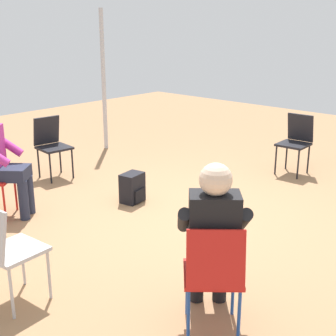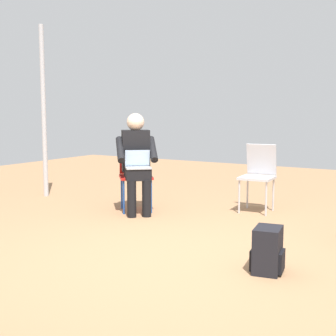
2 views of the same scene
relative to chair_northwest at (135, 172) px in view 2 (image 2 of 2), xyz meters
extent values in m
plane|color=#99704C|center=(1.47, -1.39, -0.50)|extent=(14.00, 14.00, 0.00)
cube|color=red|center=(0.05, -0.06, -0.06)|extent=(0.56, 0.56, 0.03)
cylinder|color=#1E4799|center=(0.29, -0.07, -0.29)|extent=(0.02, 0.02, 0.42)
cylinder|color=#1E4799|center=(0.03, -0.30, -0.29)|extent=(0.02, 0.02, 0.42)
cylinder|color=#1E4799|center=(0.06, 0.18, -0.29)|extent=(0.02, 0.02, 0.42)
cylinder|color=#1E4799|center=(-0.19, -0.04, -0.29)|extent=(0.02, 0.02, 0.42)
cube|color=red|center=(-0.08, 0.09, 0.15)|extent=(0.35, 0.32, 0.40)
cube|color=#B7B7BC|center=(1.38, 0.68, -0.06)|extent=(0.43, 0.43, 0.03)
cylinder|color=#B7B7BC|center=(1.56, 0.53, -0.29)|extent=(0.02, 0.02, 0.42)
cylinder|color=#B7B7BC|center=(1.23, 0.50, -0.29)|extent=(0.02, 0.02, 0.42)
cylinder|color=#B7B7BC|center=(1.54, 0.86, -0.29)|extent=(0.02, 0.02, 0.42)
cylinder|color=#B7B7BC|center=(1.20, 0.84, -0.29)|extent=(0.02, 0.02, 0.42)
cube|color=#B7B7BC|center=(1.37, 0.87, 0.15)|extent=(0.39, 0.12, 0.40)
cylinder|color=black|center=(0.35, -0.26, -0.27)|extent=(0.11, 0.11, 0.45)
cylinder|color=black|center=(0.22, -0.38, -0.27)|extent=(0.11, 0.11, 0.45)
cube|color=black|center=(0.17, -0.20, 0.01)|extent=(0.50, 0.51, 0.14)
cube|color=black|center=(0.05, -0.06, 0.27)|extent=(0.40, 0.39, 0.52)
sphere|color=beige|center=(0.05, -0.06, 0.63)|extent=(0.22, 0.22, 0.22)
cylinder|color=black|center=(0.26, 0.00, 0.30)|extent=(0.33, 0.36, 0.31)
cylinder|color=black|center=(-0.04, -0.26, 0.30)|extent=(0.33, 0.36, 0.31)
cube|color=#9EA0A5|center=(0.25, -0.28, 0.09)|extent=(0.37, 0.36, 0.02)
cube|color=#B2D1F2|center=(0.17, -0.20, 0.20)|extent=(0.26, 0.24, 0.20)
cube|color=black|center=(2.26, -1.38, -0.32)|extent=(0.24, 0.31, 0.36)
cube|color=black|center=(2.26, -1.38, -0.40)|extent=(0.28, 0.24, 0.16)
cylinder|color=#B2B2B7|center=(-1.71, 0.09, 0.76)|extent=(0.07, 0.07, 2.51)
camera|label=1|loc=(-1.65, 2.27, 1.61)|focal=50.00mm
camera|label=2|loc=(3.46, -4.84, 0.77)|focal=50.00mm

